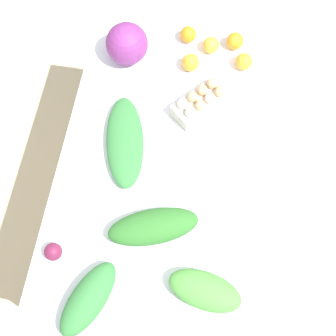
# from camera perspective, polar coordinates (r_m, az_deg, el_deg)

# --- Properties ---
(ground_plane) EXTENTS (8.00, 8.00, 0.00)m
(ground_plane) POSITION_cam_1_polar(r_m,az_deg,el_deg) (2.49, 0.00, -6.71)
(ground_plane) COLOR #C6B289
(dining_table) EXTENTS (1.38, 0.84, 0.74)m
(dining_table) POSITION_cam_1_polar(r_m,az_deg,el_deg) (1.88, 0.00, -1.39)
(dining_table) COLOR silver
(dining_table) RESTS_ON ground_plane
(cabbage_purple) EXTENTS (0.17, 0.17, 0.17)m
(cabbage_purple) POSITION_cam_1_polar(r_m,az_deg,el_deg) (1.98, -5.03, 14.86)
(cabbage_purple) COLOR #7A2D75
(cabbage_purple) RESTS_ON dining_table
(egg_carton) EXTENTS (0.24, 0.23, 0.09)m
(egg_carton) POSITION_cam_1_polar(r_m,az_deg,el_deg) (1.87, 4.03, 8.08)
(egg_carton) COLOR beige
(egg_carton) RESTS_ON dining_table
(greens_bunch_beet_tops) EXTENTS (0.23, 0.35, 0.09)m
(greens_bunch_beet_tops) POSITION_cam_1_polar(r_m,az_deg,el_deg) (1.67, -1.81, -7.16)
(greens_bunch_beet_tops) COLOR #2D6B28
(greens_bunch_beet_tops) RESTS_ON dining_table
(greens_bunch_kale) EXTENTS (0.41, 0.23, 0.06)m
(greens_bunch_kale) POSITION_cam_1_polar(r_m,az_deg,el_deg) (1.81, -5.27, 3.24)
(greens_bunch_kale) COLOR #337538
(greens_bunch_kale) RESTS_ON dining_table
(greens_bunch_dandelion) EXTENTS (0.17, 0.27, 0.08)m
(greens_bunch_dandelion) POSITION_cam_1_polar(r_m,az_deg,el_deg) (1.63, 4.51, -14.67)
(greens_bunch_dandelion) COLOR #4C933D
(greens_bunch_dandelion) RESTS_ON dining_table
(greens_bunch_chard) EXTENTS (0.30, 0.21, 0.09)m
(greens_bunch_chard) POSITION_cam_1_polar(r_m,az_deg,el_deg) (1.64, -9.69, -15.45)
(greens_bunch_chard) COLOR #337538
(greens_bunch_chard) RESTS_ON dining_table
(beet_root) EXTENTS (0.06, 0.06, 0.06)m
(beet_root) POSITION_cam_1_polar(r_m,az_deg,el_deg) (1.71, -13.82, -9.89)
(beet_root) COLOR maroon
(beet_root) RESTS_ON dining_table
(orange_0) EXTENTS (0.07, 0.07, 0.07)m
(orange_0) POSITION_cam_1_polar(r_m,az_deg,el_deg) (2.04, 5.26, 14.70)
(orange_0) COLOR #F9A833
(orange_0) RESTS_ON dining_table
(orange_1) EXTENTS (0.07, 0.07, 0.07)m
(orange_1) POSITION_cam_1_polar(r_m,az_deg,el_deg) (2.01, 9.23, 12.69)
(orange_1) COLOR orange
(orange_1) RESTS_ON dining_table
(orange_2) EXTENTS (0.07, 0.07, 0.07)m
(orange_2) POSITION_cam_1_polar(r_m,az_deg,el_deg) (1.98, 2.76, 12.74)
(orange_2) COLOR orange
(orange_2) RESTS_ON dining_table
(orange_3) EXTENTS (0.07, 0.07, 0.07)m
(orange_3) POSITION_cam_1_polar(r_m,az_deg,el_deg) (2.07, 2.47, 15.96)
(orange_3) COLOR orange
(orange_3) RESTS_ON dining_table
(orange_4) EXTENTS (0.07, 0.07, 0.07)m
(orange_4) POSITION_cam_1_polar(r_m,az_deg,el_deg) (2.06, 8.16, 15.08)
(orange_4) COLOR orange
(orange_4) RESTS_ON dining_table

